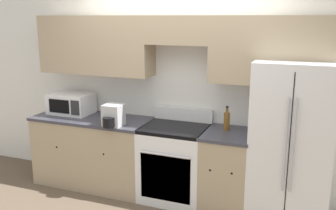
# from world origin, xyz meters

# --- Properties ---
(ground_plane) EXTENTS (12.00, 12.00, 0.00)m
(ground_plane) POSITION_xyz_m (0.00, 0.00, 0.00)
(ground_plane) COLOR brown
(wall_back) EXTENTS (8.00, 0.39, 2.60)m
(wall_back) POSITION_xyz_m (-0.00, 0.59, 1.49)
(wall_back) COLOR white
(wall_back) RESTS_ON ground_plane
(lower_cabinets_left) EXTENTS (1.51, 0.64, 0.89)m
(lower_cabinets_left) POSITION_xyz_m (-1.03, 0.31, 0.45)
(lower_cabinets_left) COLOR tan
(lower_cabinets_left) RESTS_ON ground_plane
(lower_cabinets_right) EXTENTS (0.53, 0.64, 0.89)m
(lower_cabinets_right) POSITION_xyz_m (0.71, 0.31, 0.45)
(lower_cabinets_right) COLOR tan
(lower_cabinets_right) RESTS_ON ground_plane
(oven_range) EXTENTS (0.74, 0.65, 1.05)m
(oven_range) POSITION_xyz_m (0.09, 0.31, 0.45)
(oven_range) COLOR white
(oven_range) RESTS_ON ground_plane
(refrigerator) EXTENTS (0.80, 0.80, 1.70)m
(refrigerator) POSITION_xyz_m (1.37, 0.38, 0.85)
(refrigerator) COLOR white
(refrigerator) RESTS_ON ground_plane
(microwave) EXTENTS (0.54, 0.38, 0.26)m
(microwave) POSITION_xyz_m (-1.39, 0.39, 1.02)
(microwave) COLOR white
(microwave) RESTS_ON lower_cabinets_left
(bottle) EXTENTS (0.07, 0.07, 0.28)m
(bottle) POSITION_xyz_m (0.67, 0.40, 1.00)
(bottle) COLOR brown
(bottle) RESTS_ON lower_cabinets_right
(paper_towel_holder) EXTENTS (0.22, 0.28, 0.25)m
(paper_towel_holder) POSITION_xyz_m (-0.60, 0.08, 1.01)
(paper_towel_holder) COLOR #B7B7BC
(paper_towel_holder) RESTS_ON lower_cabinets_left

